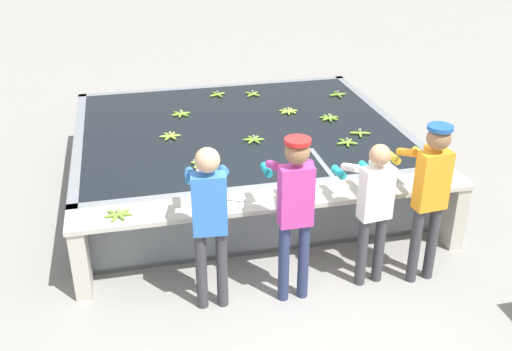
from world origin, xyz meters
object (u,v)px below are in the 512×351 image
Objects in this scene: banana_bunch_floating_9 at (217,94)px; worker_2 at (373,202)px; banana_bunch_floating_4 at (329,118)px; banana_bunch_floating_5 at (338,94)px; worker_0 at (209,214)px; banana_bunch_floating_7 at (288,111)px; banana_bunch_ledge_0 at (118,214)px; knife_0 at (222,199)px; banana_bunch_floating_1 at (360,133)px; banana_bunch_floating_2 at (252,94)px; banana_bunch_floating_3 at (202,164)px; knife_1 at (391,188)px; banana_bunch_floating_8 at (347,142)px; banana_bunch_floating_0 at (170,136)px; worker_1 at (295,203)px; banana_bunch_floating_6 at (181,114)px; worker_3 at (430,188)px; banana_bunch_floating_10 at (254,139)px.

worker_2 is at bearing -76.93° from banana_bunch_floating_9.
banana_bunch_floating_4 and banana_bunch_floating_5 have the same top height.
worker_0 is 4.34m from banana_bunch_floating_5.
worker_0 is 6.06× the size of banana_bunch_floating_7.
worker_0 reaches higher than banana_bunch_ledge_0.
banana_bunch_floating_1 is at bearing 33.27° from knife_0.
banana_bunch_ledge_0 is (-0.83, 0.51, -0.18)m from worker_0.
banana_bunch_floating_2 is 0.83× the size of banana_bunch_floating_3.
banana_bunch_ledge_0 is at bearing 148.62° from worker_0.
banana_bunch_floating_4 is at bearing -38.49° from banana_bunch_floating_7.
banana_bunch_floating_1 is 2.20m from banana_bunch_floating_3.
worker_0 is 6.03× the size of knife_1.
worker_0 reaches higher than banana_bunch_floating_8.
banana_bunch_floating_4 is (2.22, 0.17, -0.00)m from banana_bunch_floating_0.
knife_0 is (-0.58, 0.67, -0.23)m from worker_1.
worker_2 reaches higher than banana_bunch_floating_4.
banana_bunch_floating_6 is 2.43m from banana_bunch_floating_8.
banana_bunch_floating_5 is at bearing 84.44° from worker_3.
banana_bunch_floating_1 is 1.00× the size of banana_bunch_floating_4.
worker_0 reaches higher than banana_bunch_floating_0.
banana_bunch_floating_3 and banana_bunch_floating_10 have the same top height.
banana_bunch_floating_3 is (0.28, -0.93, 0.00)m from banana_bunch_floating_0.
worker_3 is at bearing -46.68° from banana_bunch_floating_0.
knife_1 is (1.29, -3.50, -0.01)m from banana_bunch_floating_9.
banana_bunch_floating_7 is at bearing 124.39° from banana_bunch_floating_1.
banana_bunch_ledge_0 is (-3.03, 0.56, -0.22)m from worker_3.
worker_2 reaches higher than banana_bunch_floating_10.
banana_bunch_ledge_0 is (-2.92, -2.08, 0.00)m from banana_bunch_floating_4.
banana_bunch_floating_0 and banana_bunch_floating_1 have the same top height.
banana_bunch_floating_1 is at bearing 25.07° from banana_bunch_ledge_0.
worker_3 is at bearing -36.94° from banana_bunch_floating_3.
worker_3 is 6.37× the size of banana_bunch_floating_9.
banana_bunch_floating_0 is 1.22× the size of banana_bunch_floating_2.
banana_bunch_floating_0 and banana_bunch_floating_2 have the same top height.
banana_bunch_floating_1 reaches higher than knife_0.
banana_bunch_floating_7 is at bearing 59.68° from knife_0.
banana_bunch_floating_8 is (0.41, -1.26, 0.00)m from banana_bunch_floating_7.
worker_1 is at bearing -3.99° from worker_0.
banana_bunch_floating_5 is 1.03× the size of banana_bunch_floating_9.
worker_3 reaches higher than banana_bunch_floating_4.
worker_0 is 0.98× the size of worker_3.
banana_bunch_floating_9 is (0.65, 0.73, 0.00)m from banana_bunch_floating_6.
banana_bunch_floating_3 is 2.51m from banana_bunch_floating_9.
banana_bunch_floating_10 is at bearing -128.25° from banana_bunch_floating_7.
banana_bunch_floating_6 is (-2.45, -0.31, -0.00)m from banana_bunch_floating_5.
worker_2 reaches higher than banana_bunch_floating_6.
banana_bunch_floating_9 is (-1.27, 2.22, 0.00)m from banana_bunch_floating_8.
banana_bunch_floating_5 is (2.68, 1.09, 0.00)m from banana_bunch_floating_0.
banana_bunch_floating_10 is at bearing 65.40° from knife_0.
banana_bunch_floating_2 is 0.70× the size of knife_0.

